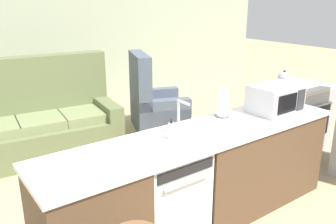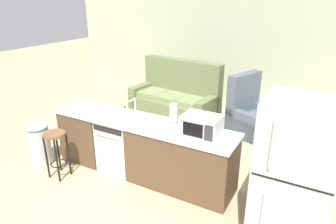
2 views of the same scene
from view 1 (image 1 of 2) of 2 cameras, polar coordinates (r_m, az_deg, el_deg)
wall_back at (r=6.71m, az=-18.25°, el=11.08°), size 10.00×0.06×2.60m
kitchen_counter at (r=3.34m, az=6.29°, el=-10.64°), size 2.94×0.66×0.90m
dishwasher at (r=3.07m, az=-0.68°, el=-13.27°), size 0.58×0.61×0.84m
stove_range at (r=5.16m, az=19.76°, el=-0.68°), size 0.76×0.68×0.90m
microwave at (r=3.72m, az=16.79°, el=2.06°), size 0.50×0.37×0.28m
sink_faucet at (r=3.00m, az=1.84°, el=-1.13°), size 0.07×0.18×0.30m
paper_towel_roll at (r=3.47m, az=8.74°, el=1.43°), size 0.14×0.14×0.28m
soap_bottle at (r=2.90m, az=0.55°, el=-3.07°), size 0.06×0.06×0.18m
kettle at (r=4.96m, az=18.09°, el=5.19°), size 0.21×0.17×0.19m
couch at (r=5.04m, az=-19.98°, el=-1.82°), size 2.09×1.13×1.27m
armchair at (r=5.64m, az=-2.39°, el=0.87°), size 1.05×1.08×1.20m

